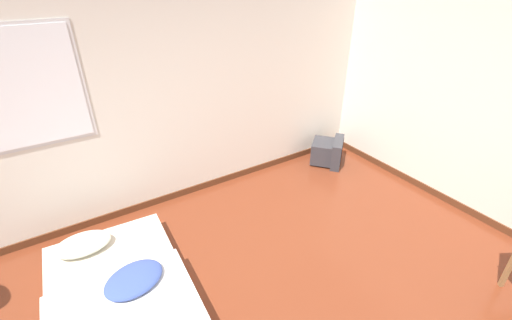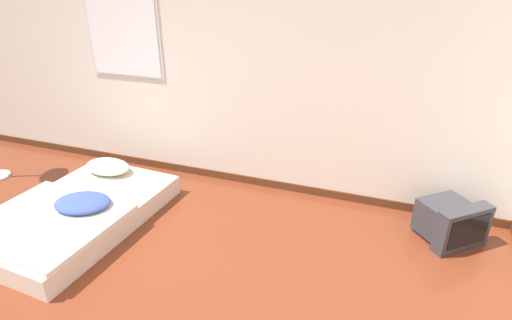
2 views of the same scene
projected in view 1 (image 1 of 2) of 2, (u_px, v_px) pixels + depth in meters
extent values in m
cube|color=silver|center=(157.00, 103.00, 3.85)|extent=(8.33, 0.06, 2.60)
cube|color=#562D19|center=(172.00, 196.00, 4.44)|extent=(8.33, 0.02, 0.09)
cube|color=silver|center=(29.00, 89.00, 3.10)|extent=(0.93, 0.01, 1.15)
cube|color=white|center=(29.00, 89.00, 3.10)|extent=(0.86, 0.01, 1.08)
cube|color=#562D19|center=(495.00, 225.00, 3.94)|extent=(0.02, 7.52, 0.09)
cube|color=beige|center=(120.00, 297.00, 3.02)|extent=(1.24, 1.83, 0.20)
ellipsoid|color=silver|center=(83.00, 244.00, 3.35)|extent=(0.54, 0.37, 0.14)
cube|color=silver|center=(125.00, 317.00, 2.70)|extent=(1.22, 1.09, 0.05)
ellipsoid|color=#384C93|center=(134.00, 279.00, 2.95)|extent=(0.59, 0.50, 0.11)
cube|color=#333338|center=(322.00, 151.00, 5.23)|extent=(0.52, 0.51, 0.32)
cube|color=#333338|center=(337.00, 152.00, 5.16)|extent=(0.47, 0.43, 0.40)
cube|color=black|center=(342.00, 152.00, 5.14)|extent=(0.32, 0.28, 0.28)
cube|color=olive|center=(509.00, 268.00, 3.14)|extent=(0.05, 0.05, 0.45)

